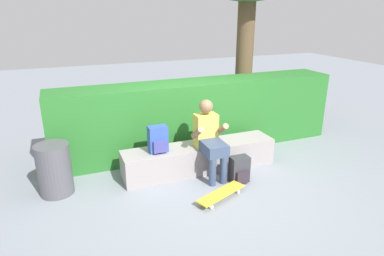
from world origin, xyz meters
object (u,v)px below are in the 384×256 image
at_px(person_skater, 210,137).
at_px(backpack_on_ground, 240,170).
at_px(trash_bin, 54,169).
at_px(backpack_on_bench, 158,140).
at_px(skateboard_near_person, 221,194).
at_px(bench_main, 200,157).

relative_size(person_skater, backpack_on_ground, 2.95).
bearing_deg(trash_bin, backpack_on_bench, -3.15).
height_order(skateboard_near_person, backpack_on_bench, backpack_on_bench).
distance_m(skateboard_near_person, trash_bin, 2.32).
height_order(bench_main, person_skater, person_skater).
bearing_deg(person_skater, trash_bin, 172.52).
bearing_deg(trash_bin, bench_main, -1.90).
relative_size(bench_main, backpack_on_ground, 6.18).
bearing_deg(backpack_on_bench, skateboard_near_person, -56.24).
relative_size(backpack_on_bench, backpack_on_ground, 1.00).
xyz_separation_m(skateboard_near_person, trash_bin, (-2.08, 0.99, 0.29)).
distance_m(skateboard_near_person, backpack_on_ground, 0.59).
relative_size(bench_main, skateboard_near_person, 3.03).
relative_size(bench_main, backpack_on_bench, 6.18).
relative_size(person_skater, backpack_on_bench, 2.95).
xyz_separation_m(bench_main, trash_bin, (-2.15, 0.07, 0.15)).
xyz_separation_m(backpack_on_bench, backpack_on_ground, (1.08, -0.58, -0.43)).
height_order(person_skater, backpack_on_bench, person_skater).
bearing_deg(backpack_on_bench, person_skater, -15.71).
bearing_deg(backpack_on_bench, bench_main, 0.79).
distance_m(bench_main, trash_bin, 2.16).
distance_m(person_skater, trash_bin, 2.25).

